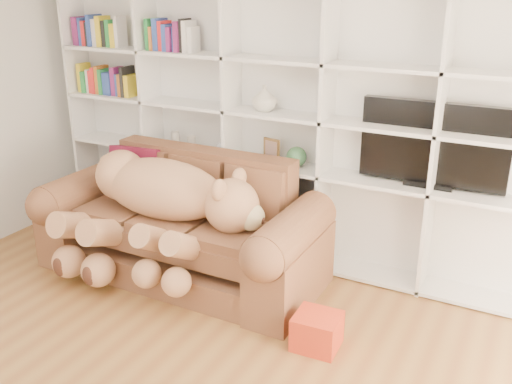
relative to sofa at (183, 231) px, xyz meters
The scene contains 13 objects.
wall_back 1.41m from the sofa, 57.39° to the left, with size 5.00×0.02×2.70m, color white.
bookshelf 1.22m from the sofa, 66.79° to the left, with size 4.43×0.35×2.40m.
sofa is the anchor object (origin of this frame).
teddy_bear 0.38m from the sofa, 115.91° to the right, with size 1.64×0.94×0.95m.
throw_pillow 0.73m from the sofa, 164.70° to the left, with size 0.47×0.15×0.47m, color #5C0F27.
gift_box 1.51m from the sofa, 18.67° to the right, with size 0.30×0.28×0.24m, color red.
tv 2.13m from the sofa, 21.28° to the left, with size 1.10×0.18×0.65m.
picture_frame 1.02m from the sofa, 53.28° to the left, with size 0.17×0.03×0.21m, color brown.
green_vase 1.14m from the sofa, 42.29° to the left, with size 0.17×0.17×0.17m, color #32623A.
figurine_tall 1.01m from the sofa, 127.91° to the left, with size 0.08×0.08×0.15m, color beige.
figurine_short 0.93m from the sofa, 116.84° to the left, with size 0.08×0.08×0.14m, color beige.
snow_globe 0.86m from the sofa, 91.06° to the left, with size 0.11×0.11×0.11m, color silver.
shelf_vase 1.31m from the sofa, 57.53° to the left, with size 0.21×0.21×0.22m, color beige.
Camera 1 is at (2.03, -1.94, 2.37)m, focal length 40.00 mm.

